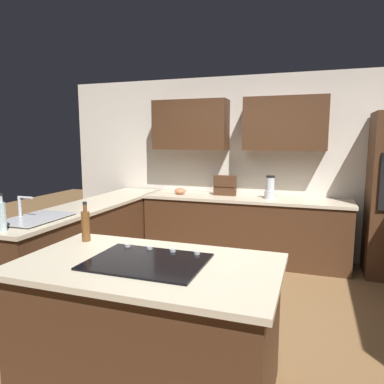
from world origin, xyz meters
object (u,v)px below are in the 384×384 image
Objects in this scene: sink_unit at (35,218)px; oil_bottle at (86,225)px; cooktop at (147,261)px; spice_rack at (225,185)px; dish_soap_bottle at (2,216)px; mixing_bowl at (180,191)px; blender at (270,189)px.

oil_bottle is (-0.94, 0.48, 0.11)m from sink_unit.
spice_rack is at bearing -86.30° from cooktop.
cooktop is at bearing 154.47° from sink_unit.
mixing_bowl is at bearing -106.07° from dish_soap_bottle.
dish_soap_bottle reaches higher than mixing_bowl.
sink_unit reaches higher than mixing_bowl.
cooktop is 2.93m from spice_rack.
cooktop is 2.40× the size of blender.
oil_bottle reaches higher than cooktop.
blender reaches higher than cooktop.
mixing_bowl is 2.60m from dish_soap_bottle.
oil_bottle is at bearing 79.47° from spice_rack.
blender is (-0.46, -2.82, 0.13)m from cooktop.
mixing_bowl is 0.49× the size of dish_soap_bottle.
spice_rack is at bearing -171.29° from mixing_bowl.
sink_unit is 2.21× the size of blender.
cooktop is 2.94m from mixing_bowl.
spice_rack is at bearing -117.79° from dish_soap_bottle.
spice_rack is (-0.65, -0.10, 0.10)m from mixing_bowl.
sink_unit is 1.06m from oil_bottle.
oil_bottle is (-0.88, 0.03, -0.01)m from dish_soap_bottle.
sink_unit is at bearing -25.53° from cooktop.
oil_bottle is at bearing 178.23° from dish_soap_bottle.
mixing_bowl is at bearing -0.00° from blender.
cooktop is (-1.62, 0.77, -0.01)m from sink_unit.
blender is at bearing -128.94° from dish_soap_bottle.
dish_soap_bottle is at bearing 51.06° from blender.
mixing_bowl is 2.53m from oil_bottle.
spice_rack is at bearing -8.71° from blender.
mixing_bowl is (1.30, -0.00, -0.09)m from blender.
sink_unit is 2.21× the size of oil_bottle.
cooktop is 1.60m from dish_soap_bottle.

